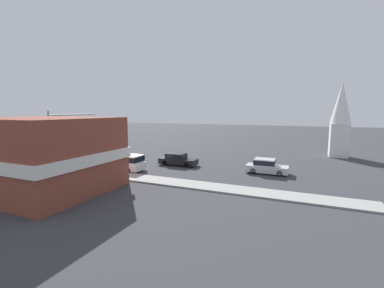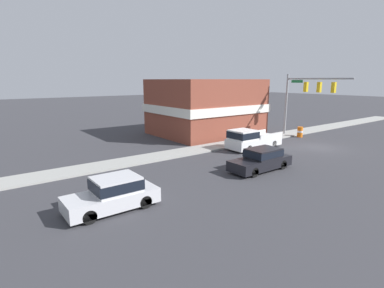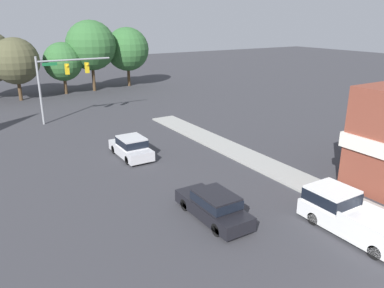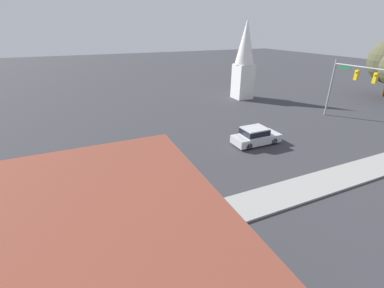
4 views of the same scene
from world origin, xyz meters
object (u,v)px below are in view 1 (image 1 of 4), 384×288
at_px(car_second_ahead, 266,166).
at_px(pickup_truck_parked, 125,163).
at_px(car_lead, 177,159).
at_px(construction_barrel, 65,161).

distance_m(car_second_ahead, pickup_truck_parked, 16.01).
bearing_deg(car_second_ahead, pickup_truck_parked, -71.95).
bearing_deg(pickup_truck_parked, car_lead, 139.08).
bearing_deg(car_lead, construction_barrel, -66.81).
distance_m(car_second_ahead, construction_barrel, 24.70).
height_order(car_lead, pickup_truck_parked, pickup_truck_parked).
bearing_deg(construction_barrel, car_lead, 113.19).
height_order(car_lead, car_second_ahead, car_second_ahead).
relative_size(car_lead, car_second_ahead, 1.09).
bearing_deg(pickup_truck_parked, construction_barrel, -85.73).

